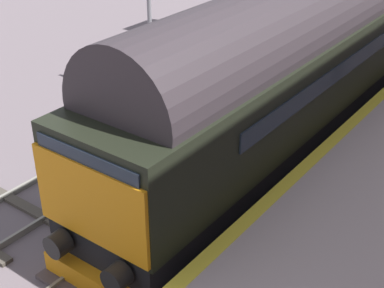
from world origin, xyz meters
name	(u,v)px	position (x,y,z in m)	size (l,w,h in m)	color
ground_plane	(213,199)	(0.00, 0.00, 0.00)	(140.00, 140.00, 0.00)	#64595E
track_main	(213,197)	(0.00, 0.00, 0.05)	(2.50, 60.00, 0.15)	slate
track_adjacent_west	(114,156)	(-3.27, 0.00, 0.06)	(2.50, 60.00, 0.15)	gray
station_platform	(361,239)	(3.60, 0.00, 0.50)	(4.00, 44.00, 1.01)	#B3A3A3
diesel_locomotive	(315,45)	(0.00, 4.95, 2.48)	(2.74, 17.99, 4.68)	black
signal_post_mid	(148,3)	(-5.43, 4.14, 2.98)	(0.44, 0.22, 4.65)	gray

